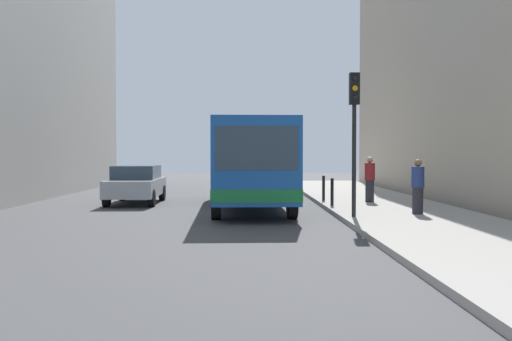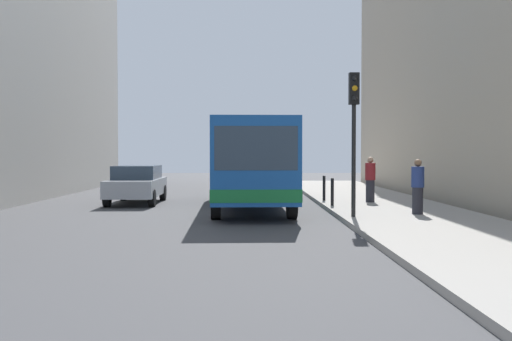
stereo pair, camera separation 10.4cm
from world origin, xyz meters
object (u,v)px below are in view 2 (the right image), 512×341
Objects in this scene: bus at (250,160)px; bollard_mid at (324,188)px; pedestrian_mid_sidewalk at (370,180)px; car_behind_bus at (259,175)px; bollard_near at (332,192)px; traffic_light at (354,117)px; car_beside_bus at (137,183)px; pedestrian_near_signal at (418,187)px.

bollard_mid is at bearing -160.04° from bus.
bollard_mid is at bearing -77.26° from pedestrian_mid_sidewalk.
car_behind_bus is 12.24m from bollard_near.
bollard_near is (-0.10, 3.61, -2.38)m from traffic_light.
traffic_light is at bearing 138.49° from car_beside_bus.
traffic_light is at bearing 100.44° from car_behind_bus.
bollard_mid is 5.60m from pedestrian_near_signal.
car_beside_bus is 0.99× the size of car_behind_bus.
car_beside_bus is 1.08× the size of traffic_light.
car_beside_bus is 2.70× the size of pedestrian_near_signal.
traffic_light is (2.95, -4.73, 1.28)m from bus.
car_beside_bus is 4.65× the size of bollard_mid.
car_behind_bus is at bearing -94.46° from bus.
bollard_near is 2.23m from pedestrian_mid_sidewalk.
car_behind_bus reaches higher than bollard_near.
bollard_near is at bearing 91.59° from traffic_light.
bus is at bearing -158.49° from bollard_mid.
car_behind_bus is 2.72× the size of pedestrian_near_signal.
bus is 5.72m from traffic_light.
car_behind_bus is (4.97, 9.23, 0.00)m from car_beside_bus.
bollard_mid is (0.00, 2.25, 0.00)m from bollard_near.
bollard_mid is at bearing 104.94° from car_behind_bus.
car_beside_bus is at bearing -22.23° from bus.
car_behind_bus is (0.55, 10.90, -0.94)m from bus.
bus reaches higher than car_behind_bus.
car_beside_bus is at bearing -60.58° from pedestrian_mid_sidewalk.
pedestrian_mid_sidewalk is (4.47, 0.37, -0.74)m from bus.
pedestrian_mid_sidewalk reaches higher than car_behind_bus.
pedestrian_mid_sidewalk reaches higher than bollard_mid.
pedestrian_near_signal is (2.14, -5.16, 0.34)m from bollard_mid.
pedestrian_mid_sidewalk is at bearing -147.22° from pedestrian_near_signal.
car_beside_bus is at bearing 63.45° from car_behind_bus.
traffic_light reaches higher than car_beside_bus.
pedestrian_mid_sidewalk is (3.91, -10.53, 0.20)m from car_behind_bus.
traffic_light reaches higher than bollard_mid.
bollard_near is at bearing -117.67° from pedestrian_near_signal.
bollard_near and bollard_mid have the same top height.
bollard_near is 2.25m from bollard_mid.
pedestrian_mid_sidewalk is (1.62, -0.76, 0.36)m from bollard_mid.
traffic_light is 4.32m from bollard_near.
traffic_light reaches higher than car_behind_bus.
pedestrian_near_signal is at bearing -67.52° from bollard_mid.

